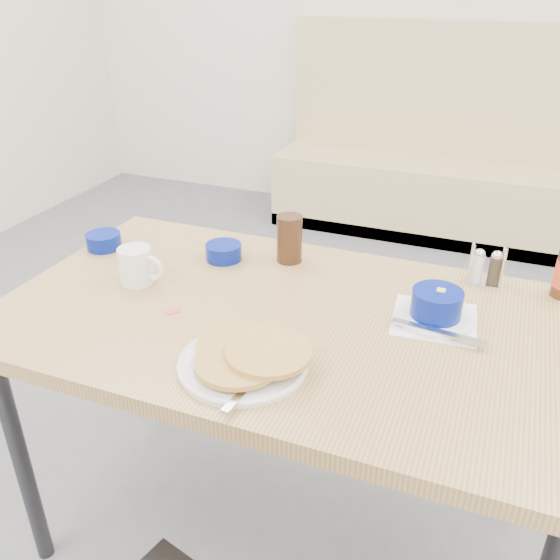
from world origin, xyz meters
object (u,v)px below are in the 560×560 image
at_px(dining_table, 288,336).
at_px(condiment_caddy, 486,269).
at_px(booth_bench, 433,174).
at_px(grits_setting, 436,308).
at_px(butter_bowl, 224,252).
at_px(creamer_bowl, 104,241).
at_px(pancake_plate, 246,358).
at_px(coffee_mug, 137,265).
at_px(amber_tumbler, 289,239).

relative_size(dining_table, condiment_caddy, 12.65).
distance_m(booth_bench, grits_setting, 2.50).
bearing_deg(condiment_caddy, butter_bowl, -174.86).
relative_size(grits_setting, condiment_caddy, 2.07).
bearing_deg(creamer_bowl, dining_table, -13.55).
distance_m(dining_table, creamer_bowl, 0.66).
bearing_deg(dining_table, grits_setting, 16.96).
height_order(pancake_plate, coffee_mug, coffee_mug).
relative_size(dining_table, butter_bowl, 13.80).
distance_m(dining_table, condiment_caddy, 0.55).
xyz_separation_m(creamer_bowl, amber_tumbler, (0.54, 0.12, 0.04)).
bearing_deg(pancake_plate, butter_bowl, 121.40).
xyz_separation_m(creamer_bowl, condiment_caddy, (1.06, 0.19, 0.02)).
bearing_deg(pancake_plate, creamer_bowl, 148.96).
bearing_deg(booth_bench, creamer_bowl, -105.05).
distance_m(coffee_mug, condiment_caddy, 0.91).
bearing_deg(butter_bowl, grits_setting, -10.85).
relative_size(creamer_bowl, condiment_caddy, 0.91).
relative_size(booth_bench, amber_tumbler, 14.19).
xyz_separation_m(coffee_mug, amber_tumbler, (0.32, 0.27, 0.02)).
bearing_deg(coffee_mug, amber_tumbler, 39.92).
height_order(booth_bench, amber_tumbler, booth_bench).
height_order(booth_bench, dining_table, booth_bench).
relative_size(booth_bench, condiment_caddy, 17.16).
xyz_separation_m(dining_table, amber_tumbler, (-0.10, 0.28, 0.13)).
height_order(butter_bowl, amber_tumbler, amber_tumbler).
height_order(coffee_mug, condiment_caddy, condiment_caddy).
relative_size(coffee_mug, butter_bowl, 1.24).
relative_size(booth_bench, coffee_mug, 15.12).
height_order(pancake_plate, amber_tumbler, amber_tumbler).
distance_m(booth_bench, condiment_caddy, 2.28).
height_order(booth_bench, grits_setting, booth_bench).
height_order(booth_bench, creamer_bowl, booth_bench).
distance_m(pancake_plate, creamer_bowl, 0.74).
bearing_deg(amber_tumbler, dining_table, -69.48).
bearing_deg(butter_bowl, condiment_caddy, 10.06).
distance_m(pancake_plate, butter_bowl, 0.52).
height_order(pancake_plate, butter_bowl, pancake_plate).
bearing_deg(condiment_caddy, creamer_bowl, -174.97).
xyz_separation_m(butter_bowl, amber_tumbler, (0.18, 0.06, 0.04)).
bearing_deg(condiment_caddy, dining_table, -145.85).
distance_m(grits_setting, amber_tumbler, 0.47).
bearing_deg(amber_tumbler, condiment_caddy, 6.98).
bearing_deg(coffee_mug, booth_bench, 80.47).
relative_size(booth_bench, butter_bowl, 18.73).
bearing_deg(dining_table, booth_bench, 90.00).
distance_m(booth_bench, amber_tumbler, 2.31).
bearing_deg(dining_table, coffee_mug, 178.95).
bearing_deg(dining_table, condiment_caddy, 39.07).
relative_size(pancake_plate, coffee_mug, 2.35).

